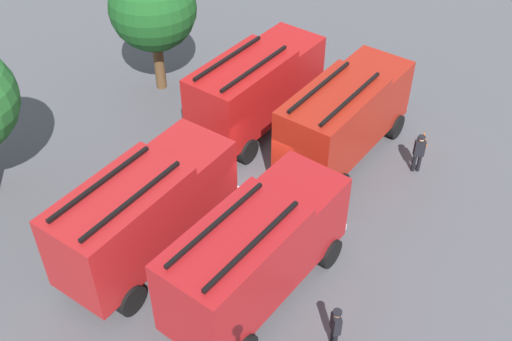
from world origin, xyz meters
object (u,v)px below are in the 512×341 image
tree_2 (153,8)px  firefighter_0 (419,152)px  fire_truck_3 (257,86)px  fire_truck_0 (257,251)px  traffic_cone_0 (243,225)px  traffic_cone_2 (138,169)px  fire_truck_2 (146,210)px  fire_truck_1 (345,115)px  firefighter_1 (335,327)px  traffic_cone_1 (423,138)px

tree_2 → firefighter_0: bearing=-91.1°
fire_truck_3 → firefighter_0: bearing=-78.6°
fire_truck_0 → tree_2: 13.95m
traffic_cone_0 → traffic_cone_2: size_ratio=0.89×
fire_truck_2 → traffic_cone_2: bearing=49.8°
tree_2 → traffic_cone_0: size_ratio=10.94×
fire_truck_1 → traffic_cone_2: size_ratio=11.54×
fire_truck_1 → tree_2: 10.23m
fire_truck_0 → firefighter_1: fire_truck_0 is taller
firefighter_1 → tree_2: (9.76, 13.44, 3.23)m
fire_truck_1 → fire_truck_3: bearing=95.3°
fire_truck_3 → traffic_cone_0: 6.89m
tree_2 → fire_truck_1: bearing=-94.8°
fire_truck_2 → firefighter_0: fire_truck_2 is taller
fire_truck_1 → firefighter_1: 9.63m
fire_truck_2 → fire_truck_3: size_ratio=0.99×
firefighter_0 → firefighter_1: firefighter_0 is taller
fire_truck_3 → firefighter_0: size_ratio=4.18×
fire_truck_2 → traffic_cone_0: (2.57, -2.32, -1.87)m
firefighter_0 → traffic_cone_1: (1.89, 0.26, -0.69)m
fire_truck_0 → traffic_cone_1: (10.77, -2.48, -1.83)m
fire_truck_3 → firefighter_0: fire_truck_3 is taller
firefighter_1 → traffic_cone_1: bearing=-127.3°
firefighter_0 → traffic_cone_0: 7.99m
fire_truck_2 → traffic_cone_0: size_ratio=12.95×
tree_2 → firefighter_1: bearing=-126.0°
traffic_cone_1 → fire_truck_3: bearing=108.1°
fire_truck_1 → fire_truck_2: 9.27m
firefighter_0 → tree_2: (0.24, 13.09, 3.21)m
fire_truck_0 → traffic_cone_2: size_ratio=11.59×
fire_truck_0 → firefighter_1: size_ratio=4.28×
traffic_cone_0 → fire_truck_0: bearing=-141.7°
traffic_cone_1 → traffic_cone_0: bearing=152.4°
fire_truck_2 → firefighter_1: bearing=-87.2°
fire_truck_1 → firefighter_0: (0.60, -3.11, -1.14)m
fire_truck_1 → firefighter_0: 3.37m
fire_truck_3 → tree_2: size_ratio=1.19×
fire_truck_0 → firefighter_1: bearing=-92.8°
fire_truck_3 → firefighter_0: 7.43m
firefighter_1 → traffic_cone_0: (3.04, 4.97, -0.70)m
traffic_cone_1 → fire_truck_2: bearing=148.6°
fire_truck_3 → traffic_cone_2: (-5.37, 2.69, -1.83)m
traffic_cone_2 → traffic_cone_0: bearing=-97.3°
tree_2 → traffic_cone_0: bearing=-128.4°
firefighter_1 → fire_truck_1: bearing=-109.1°
fire_truck_0 → firefighter_0: (8.87, -2.74, -1.14)m
traffic_cone_0 → firefighter_0: bearing=-35.6°
traffic_cone_2 → fire_truck_1: bearing=-53.1°
fire_truck_1 → traffic_cone_0: size_ratio=13.01×
fire_truck_0 → fire_truck_1: (8.27, 0.38, 0.00)m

